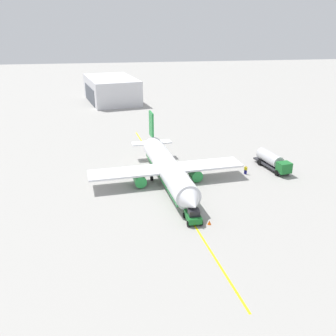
{
  "coord_description": "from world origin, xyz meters",
  "views": [
    {
      "loc": [
        62.09,
        -9.32,
        28.08
      ],
      "look_at": [
        0.0,
        0.0,
        3.0
      ],
      "focal_mm": 40.4,
      "sensor_mm": 36.0,
      "label": 1
    }
  ],
  "objects_px": {
    "airplane": "(167,168)",
    "safety_cone_nose": "(209,222)",
    "fuel_tanker": "(273,161)",
    "pushback_tug": "(193,216)",
    "refueling_worker": "(246,170)"
  },
  "relations": [
    {
      "from": "fuel_tanker",
      "to": "pushback_tug",
      "type": "xyz_separation_m",
      "value": [
        18.23,
        -19.98,
        -0.71
      ]
    },
    {
      "from": "fuel_tanker",
      "to": "refueling_worker",
      "type": "relative_size",
      "value": 5.85
    },
    {
      "from": "airplane",
      "to": "refueling_worker",
      "type": "height_order",
      "value": "airplane"
    },
    {
      "from": "fuel_tanker",
      "to": "safety_cone_nose",
      "type": "distance_m",
      "value": 26.33
    },
    {
      "from": "pushback_tug",
      "to": "fuel_tanker",
      "type": "bearing_deg",
      "value": 132.38
    },
    {
      "from": "pushback_tug",
      "to": "airplane",
      "type": "bearing_deg",
      "value": -173.7
    },
    {
      "from": "airplane",
      "to": "pushback_tug",
      "type": "relative_size",
      "value": 9.05
    },
    {
      "from": "pushback_tug",
      "to": "refueling_worker",
      "type": "height_order",
      "value": "pushback_tug"
    },
    {
      "from": "airplane",
      "to": "pushback_tug",
      "type": "distance_m",
      "value": 14.93
    },
    {
      "from": "fuel_tanker",
      "to": "airplane",
      "type": "bearing_deg",
      "value": -80.79
    },
    {
      "from": "airplane",
      "to": "safety_cone_nose",
      "type": "relative_size",
      "value": 52.77
    },
    {
      "from": "airplane",
      "to": "safety_cone_nose",
      "type": "distance_m",
      "value": 16.52
    },
    {
      "from": "fuel_tanker",
      "to": "refueling_worker",
      "type": "bearing_deg",
      "value": -73.39
    },
    {
      "from": "fuel_tanker",
      "to": "pushback_tug",
      "type": "bearing_deg",
      "value": -47.62
    },
    {
      "from": "fuel_tanker",
      "to": "safety_cone_nose",
      "type": "xyz_separation_m",
      "value": [
        19.38,
        -17.77,
        -1.4
      ]
    }
  ]
}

